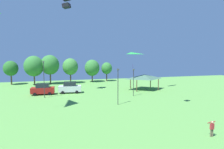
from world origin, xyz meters
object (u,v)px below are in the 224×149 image
Objects in this scene: light_post_1 at (118,84)px; light_post_2 at (133,81)px; kite_flying_5 at (131,58)px; parked_car_leftmost at (43,89)px; treeline_tree_5 at (107,68)px; treeline_tree_2 at (50,65)px; treeline_tree_3 at (70,67)px; person_standing_mid_field at (212,128)px; light_post_0 at (44,77)px; treeline_tree_0 at (11,68)px; kite_flying_2 at (66,2)px; treeline_tree_4 at (92,68)px; park_pavilion at (144,77)px; treeline_tree_1 at (34,66)px; parked_car_second_from_left at (70,87)px.

light_post_1 is 1.09× the size of light_post_2.
parked_car_leftmost is at bearing -178.13° from kite_flying_5.
treeline_tree_2 is at bearing -173.70° from treeline_tree_5.
treeline_tree_3 is (6.07, 15.03, 3.74)m from parked_car_leftmost.
treeline_tree_2 is at bearing 152.63° from person_standing_mid_field.
treeline_tree_3 is at bearing 118.35° from light_post_2.
light_post_0 is at bearing 145.26° from light_post_1.
parked_car_leftmost is 0.62× the size of treeline_tree_3.
light_post_1 is at bearing -99.95° from treeline_tree_5.
treeline_tree_2 is (10.45, -1.55, 0.93)m from treeline_tree_0.
treeline_tree_3 is at bearing 86.18° from kite_flying_2.
light_post_2 reaches higher than parked_car_leftmost.
light_post_1 is at bearing -65.10° from treeline_tree_2.
parked_car_leftmost is (-17.83, 24.65, 0.29)m from person_standing_mid_field.
treeline_tree_2 is at bearing 129.13° from light_post_2.
person_standing_mid_field is at bearing -88.70° from light_post_2.
kite_flying_2 is at bearing 8.55° from parked_car_leftmost.
parked_car_leftmost is 0.66× the size of treeline_tree_4.
kite_flying_2 is at bearing 177.79° from park_pavilion.
treeline_tree_2 is at bearing 114.90° from light_post_1.
kite_flying_5 reaches higher than treeline_tree_3.
kite_flying_5 is at bearing -30.21° from treeline_tree_1.
person_standing_mid_field is 18.80m from light_post_2.
treeline_tree_5 is at bearing 6.30° from treeline_tree_2.
treeline_tree_1 reaches higher than treeline_tree_3.
treeline_tree_1 is at bearing 157.93° from person_standing_mid_field.
parked_car_second_from_left is 0.60× the size of treeline_tree_1.
light_post_0 is 18.84m from treeline_tree_3.
park_pavilion is (17.12, -0.34, 1.87)m from parked_car_second_from_left.
kite_flying_5 is 17.18m from treeline_tree_4.
kite_flying_5 reaches higher than parked_car_leftmost.
kite_flying_2 is 0.37× the size of light_post_0.
person_standing_mid_field is 0.30× the size of kite_flying_5.
light_post_1 reaches higher than person_standing_mid_field.
light_post_0 is 14.57m from light_post_1.
treeline_tree_5 is (4.81, 0.66, -0.26)m from treeline_tree_4.
park_pavilion is at bearing 48.94° from light_post_2.
park_pavilion reaches higher than parked_car_second_from_left.
parked_car_leftmost is 19.55m from treeline_tree_0.
light_post_0 is 22.14m from treeline_tree_0.
person_standing_mid_field is 0.21× the size of treeline_tree_3.
parked_car_second_from_left is 20.66m from treeline_tree_5.
parked_car_second_from_left reaches higher than person_standing_mid_field.
treeline_tree_5 is (17.49, 16.77, 2.97)m from parked_car_leftmost.
treeline_tree_1 is 1.33× the size of treeline_tree_5.
treeline_tree_3 reaches higher than person_standing_mid_field.
kite_flying_2 is at bearing 122.19° from light_post_1.
light_post_2 is at bearing -17.07° from parked_car_leftmost.
light_post_2 is at bearing -43.60° from treeline_tree_1.
person_standing_mid_field is 41.55m from treeline_tree_5.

